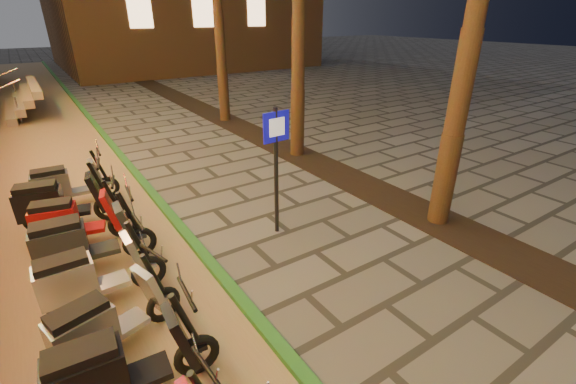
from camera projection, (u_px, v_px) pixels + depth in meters
ground at (389, 371)px, 4.57m from camera, size 120.00×120.00×0.00m
parking_strip at (55, 165)px, 10.78m from camera, size 3.40×60.00×0.01m
green_curb at (119, 153)px, 11.63m from camera, size 0.18×60.00×0.10m
planting_strip at (341, 175)px, 10.16m from camera, size 1.20×40.00×0.02m
pedestrian_sign at (276, 155)px, 6.87m from camera, size 0.53×0.10×2.43m
scooter_6 at (116, 369)px, 3.96m from camera, size 1.75×0.61×1.23m
scooter_7 at (104, 323)px, 4.60m from camera, size 1.63×0.84×1.16m
scooter_8 at (88, 277)px, 5.37m from camera, size 1.70×0.60×1.20m
scooter_9 at (81, 242)px, 6.13m from camera, size 1.83×0.65×1.28m
scooter_10 at (72, 220)px, 6.85m from camera, size 1.70×0.81×1.20m
scooter_11 at (57, 203)px, 7.38m from camera, size 1.85×0.82×1.30m
scooter_12 at (65, 184)px, 8.31m from camera, size 1.69×0.59×1.19m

